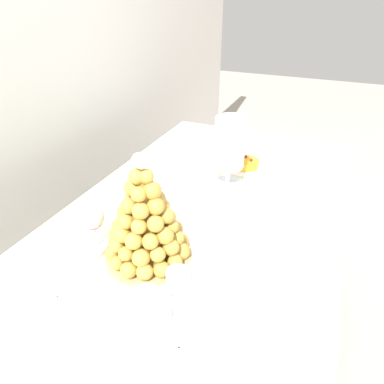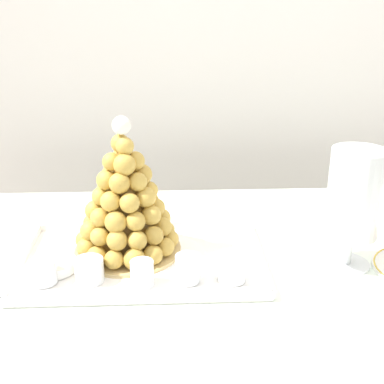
# 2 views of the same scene
# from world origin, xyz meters

# --- Properties ---
(ground_plane) EXTENTS (12.00, 12.00, 0.00)m
(ground_plane) POSITION_xyz_m (0.00, 0.00, 0.00)
(ground_plane) COLOR #B2A899
(buffet_table) EXTENTS (1.59, 0.92, 0.78)m
(buffet_table) POSITION_xyz_m (0.00, 0.00, 0.68)
(buffet_table) COLOR brown
(buffet_table) RESTS_ON ground_plane
(serving_tray) EXTENTS (0.55, 0.34, 0.02)m
(serving_tray) POSITION_xyz_m (-0.26, 0.01, 0.79)
(serving_tray) COLOR white
(serving_tray) RESTS_ON buffet_table
(croquembouche) EXTENTS (0.25, 0.25, 0.32)m
(croquembouche) POSITION_xyz_m (-0.30, 0.06, 0.91)
(croquembouche) COLOR tan
(croquembouche) RESTS_ON serving_tray
(dessert_cup_left) EXTENTS (0.06, 0.06, 0.05)m
(dessert_cup_left) POSITION_xyz_m (-0.46, -0.07, 0.81)
(dessert_cup_left) COLOR silver
(dessert_cup_left) RESTS_ON serving_tray
(dessert_cup_mid_left) EXTENTS (0.06, 0.06, 0.05)m
(dessert_cup_mid_left) POSITION_xyz_m (-0.37, -0.07, 0.81)
(dessert_cup_mid_left) COLOR silver
(dessert_cup_mid_left) RESTS_ON serving_tray
(dessert_cup_centre) EXTENTS (0.05, 0.05, 0.05)m
(dessert_cup_centre) POSITION_xyz_m (-0.26, -0.09, 0.82)
(dessert_cup_centre) COLOR silver
(dessert_cup_centre) RESTS_ON serving_tray
(dessert_cup_mid_right) EXTENTS (0.05, 0.05, 0.06)m
(dessert_cup_mid_right) POSITION_xyz_m (-0.16, -0.08, 0.82)
(dessert_cup_mid_right) COLOR silver
(dessert_cup_mid_right) RESTS_ON serving_tray
(dessert_cup_right) EXTENTS (0.06, 0.06, 0.05)m
(dessert_cup_right) POSITION_xyz_m (-0.07, -0.08, 0.81)
(dessert_cup_right) COLOR silver
(dessert_cup_right) RESTS_ON serving_tray
(creme_brulee_ramekin) EXTENTS (0.10, 0.10, 0.02)m
(creme_brulee_ramekin) POSITION_xyz_m (-0.45, -0.02, 0.80)
(creme_brulee_ramekin) COLOR white
(creme_brulee_ramekin) RESTS_ON serving_tray
(macaron_goblet) EXTENTS (0.12, 0.12, 0.27)m
(macaron_goblet) POSITION_xyz_m (0.20, -0.02, 0.95)
(macaron_goblet) COLOR white
(macaron_goblet) RESTS_ON buffet_table
(fruit_tart_plate) EXTENTS (0.22, 0.22, 0.05)m
(fruit_tart_plate) POSITION_xyz_m (0.36, -0.05, 0.79)
(fruit_tart_plate) COLOR white
(fruit_tart_plate) RESTS_ON buffet_table
(wine_glass) EXTENTS (0.07, 0.07, 0.15)m
(wine_glass) POSITION_xyz_m (-0.32, 0.22, 0.89)
(wine_glass) COLOR silver
(wine_glass) RESTS_ON buffet_table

